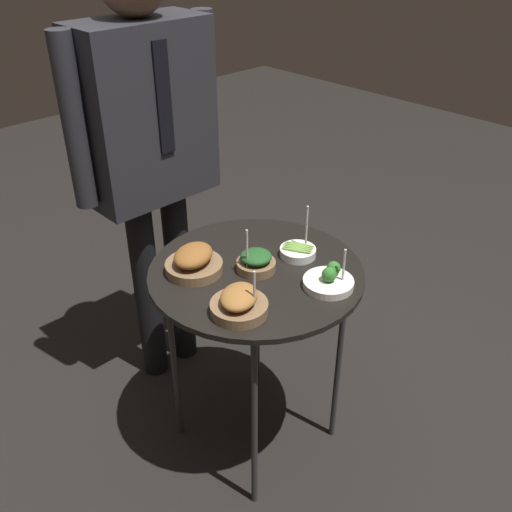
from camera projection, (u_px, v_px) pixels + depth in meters
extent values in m
plane|color=black|center=(256.00, 432.00, 2.14)|extent=(8.00, 8.00, 0.00)
cylinder|color=black|center=(256.00, 272.00, 1.76)|extent=(0.67, 0.67, 0.02)
cylinder|color=#2D2D2D|center=(339.00, 362.00, 1.95)|extent=(0.02, 0.02, 0.71)
cylinder|color=#2D2D2D|center=(254.00, 425.00, 1.71)|extent=(0.02, 0.02, 0.71)
cylinder|color=#2D2D2D|center=(257.00, 311.00, 2.19)|extent=(0.02, 0.02, 0.71)
cylinder|color=#2D2D2D|center=(174.00, 360.00, 1.96)|extent=(0.02, 0.02, 0.71)
cylinder|color=brown|center=(239.00, 308.00, 1.56)|extent=(0.16, 0.16, 0.03)
ellipsoid|color=#93602D|center=(239.00, 297.00, 1.54)|extent=(0.17, 0.16, 0.04)
cylinder|color=silver|center=(254.00, 294.00, 1.52)|extent=(0.01, 0.01, 0.14)
cylinder|color=silver|center=(328.00, 283.00, 1.67)|extent=(0.15, 0.15, 0.02)
sphere|color=#2D7028|center=(334.00, 268.00, 1.68)|extent=(0.04, 0.04, 0.04)
sphere|color=#2D7028|center=(328.00, 275.00, 1.66)|extent=(0.04, 0.04, 0.04)
sphere|color=#2D7028|center=(329.00, 275.00, 1.65)|extent=(0.04, 0.04, 0.04)
cylinder|color=silver|center=(344.00, 268.00, 1.65)|extent=(0.01, 0.01, 0.12)
cylinder|color=brown|center=(254.00, 266.00, 1.75)|extent=(0.12, 0.12, 0.03)
ellipsoid|color=#1E4C1E|center=(254.00, 257.00, 1.73)|extent=(0.10, 0.10, 0.04)
cylinder|color=silver|center=(246.00, 252.00, 1.69)|extent=(0.01, 0.01, 0.15)
cylinder|color=white|center=(298.00, 252.00, 1.82)|extent=(0.12, 0.12, 0.03)
ellipsoid|color=#7AA847|center=(300.00, 244.00, 1.82)|extent=(0.05, 0.09, 0.01)
ellipsoid|color=#7AA847|center=(299.00, 246.00, 1.81)|extent=(0.05, 0.09, 0.01)
ellipsoid|color=#7AA847|center=(298.00, 247.00, 1.81)|extent=(0.05, 0.09, 0.01)
ellipsoid|color=#7AA847|center=(297.00, 249.00, 1.80)|extent=(0.05, 0.09, 0.01)
ellipsoid|color=#7AA847|center=(296.00, 250.00, 1.79)|extent=(0.05, 0.09, 0.01)
cylinder|color=silver|center=(306.00, 230.00, 1.79)|extent=(0.01, 0.01, 0.17)
cylinder|color=brown|center=(194.00, 267.00, 1.74)|extent=(0.18, 0.18, 0.03)
ellipsoid|color=brown|center=(193.00, 255.00, 1.72)|extent=(0.18, 0.16, 0.05)
cylinder|color=black|center=(147.00, 292.00, 2.23)|extent=(0.10, 0.10, 0.79)
cylinder|color=black|center=(179.00, 276.00, 2.32)|extent=(0.10, 0.10, 0.79)
cube|color=#28282D|center=(146.00, 113.00, 1.91)|extent=(0.45, 0.22, 0.60)
cube|color=black|center=(164.00, 99.00, 1.80)|extent=(0.05, 0.01, 0.36)
cylinder|color=#28282D|center=(74.00, 124.00, 1.74)|extent=(0.07, 0.07, 0.55)
cylinder|color=#28282D|center=(205.00, 91.00, 2.05)|extent=(0.07, 0.07, 0.55)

